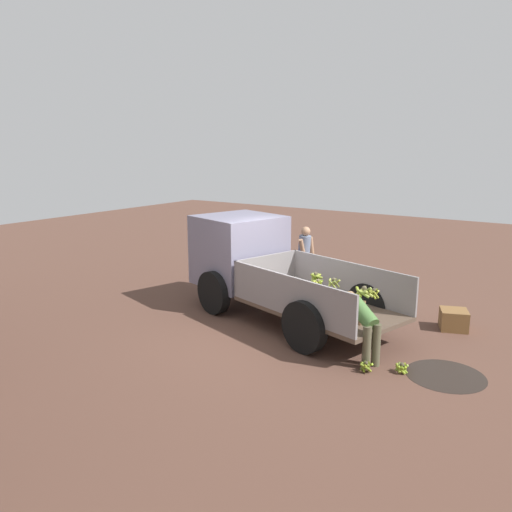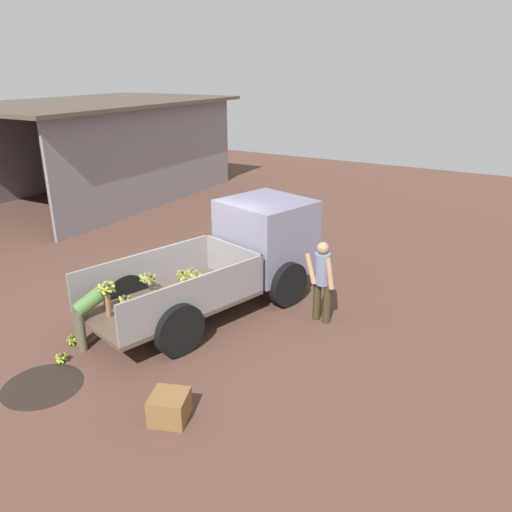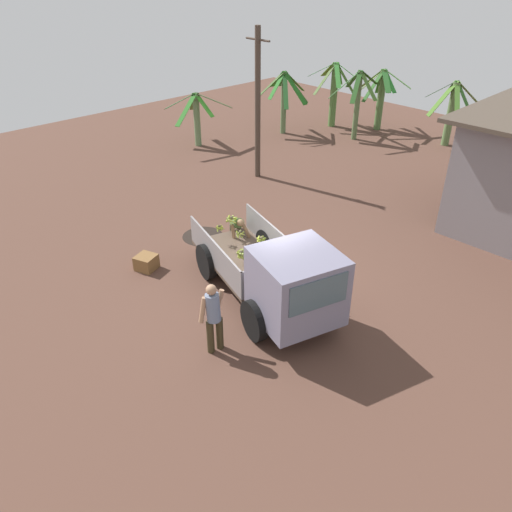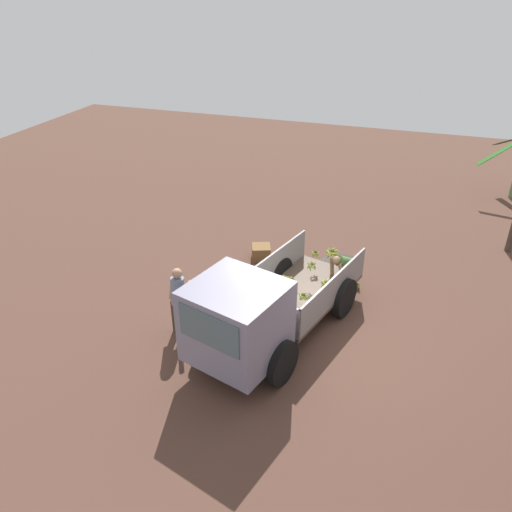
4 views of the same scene
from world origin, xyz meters
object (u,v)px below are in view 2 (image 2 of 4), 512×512
object	(u,v)px
person_worker_loading	(91,309)
cargo_truck	(249,249)
wooden_crate_0	(170,407)
person_foreground_visitor	(322,278)
banana_bunch_on_ground_1	(73,339)
banana_bunch_on_ground_0	(61,357)

from	to	relation	value
person_worker_loading	cargo_truck	bearing A→B (deg)	3.80
wooden_crate_0	person_worker_loading	bearing A→B (deg)	69.73
cargo_truck	wooden_crate_0	distance (m)	4.33
person_foreground_visitor	wooden_crate_0	xyz separation A→B (m)	(-3.78, 0.68, -0.72)
banana_bunch_on_ground_1	person_worker_loading	bearing A→B (deg)	-56.89
person_foreground_visitor	banana_bunch_on_ground_0	distance (m)	4.88
person_worker_loading	wooden_crate_0	size ratio (longest dim) A/B	2.25
cargo_truck	wooden_crate_0	world-z (taller)	cargo_truck
person_worker_loading	wooden_crate_0	bearing A→B (deg)	-83.11
person_worker_loading	banana_bunch_on_ground_0	world-z (taller)	person_worker_loading
cargo_truck	person_foreground_visitor	xyz separation A→B (m)	(-0.30, -1.82, -0.17)
person_foreground_visitor	wooden_crate_0	bearing A→B (deg)	-0.77
person_foreground_visitor	banana_bunch_on_ground_1	world-z (taller)	person_foreground_visitor
banana_bunch_on_ground_1	wooden_crate_0	bearing A→B (deg)	-104.05
cargo_truck	person_foreground_visitor	size ratio (longest dim) A/B	3.15
cargo_truck	banana_bunch_on_ground_1	distance (m)	3.90
banana_bunch_on_ground_1	cargo_truck	bearing A→B (deg)	-26.67
person_foreground_visitor	banana_bunch_on_ground_0	size ratio (longest dim) A/B	7.01
person_foreground_visitor	banana_bunch_on_ground_1	distance (m)	4.74
banana_bunch_on_ground_0	banana_bunch_on_ground_1	size ratio (longest dim) A/B	1.09
banana_bunch_on_ground_0	wooden_crate_0	bearing A→B (deg)	-94.87
wooden_crate_0	banana_bunch_on_ground_0	bearing A→B (deg)	85.13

